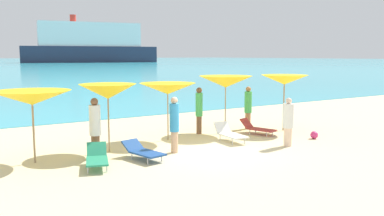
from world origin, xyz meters
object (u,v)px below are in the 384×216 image
at_px(beachgoer_2, 199,109).
at_px(cruise_ship, 91,45).
at_px(umbrella_3, 226,82).
at_px(beachgoer_1, 174,123).
at_px(umbrella_2, 168,89).
at_px(umbrella_4, 284,80).
at_px(beach_ball, 314,135).
at_px(umbrella_0, 32,98).
at_px(beachgoer_3, 95,126).
at_px(umbrella_1, 108,92).
at_px(lounge_chair_1, 143,151).
at_px(lounge_chair_0, 97,158).
at_px(beachgoer_0, 248,106).
at_px(beachgoer_4, 288,121).
at_px(lounge_chair_3, 230,133).
at_px(lounge_chair_2, 257,128).

xyz_separation_m(beachgoer_2, cruise_ship, (53.26, 164.27, 6.66)).
height_order(umbrella_3, beachgoer_2, umbrella_3).
bearing_deg(beachgoer_1, umbrella_2, 56.02).
bearing_deg(umbrella_4, beach_ball, -98.83).
relative_size(umbrella_0, umbrella_4, 0.96).
distance_m(umbrella_2, beachgoer_3, 3.65).
height_order(umbrella_1, umbrella_3, umbrella_3).
distance_m(beachgoer_2, beach_ball, 4.66).
bearing_deg(umbrella_4, cruise_ship, 73.27).
relative_size(umbrella_4, beachgoer_2, 1.25).
distance_m(umbrella_0, umbrella_1, 2.44).
relative_size(umbrella_2, lounge_chair_1, 1.44).
bearing_deg(beachgoer_1, umbrella_0, 154.32).
bearing_deg(lounge_chair_1, umbrella_4, -1.72).
xyz_separation_m(umbrella_1, lounge_chair_0, (-1.05, -1.69, -1.74)).
height_order(beachgoer_0, beachgoer_4, beachgoer_0).
bearing_deg(cruise_ship, beachgoer_2, -98.08).
distance_m(umbrella_0, cruise_ship, 176.05).
distance_m(umbrella_2, lounge_chair_1, 3.49).
distance_m(umbrella_1, beachgoer_1, 2.43).
distance_m(umbrella_1, beachgoer_3, 1.38).
bearing_deg(beachgoer_0, umbrella_2, 55.72).
relative_size(umbrella_3, lounge_chair_0, 1.53).
relative_size(umbrella_4, cruise_ship, 0.04).
xyz_separation_m(umbrella_3, beachgoer_3, (-6.07, -1.24, -1.12)).
xyz_separation_m(beachgoer_0, beachgoer_2, (-2.45, 0.20, 0.05)).
relative_size(lounge_chair_3, beachgoer_3, 0.82).
relative_size(beachgoer_1, cruise_ship, 0.03).
bearing_deg(lounge_chair_0, beachgoer_1, 26.75).
bearing_deg(beachgoer_4, beach_ball, -94.64).
xyz_separation_m(umbrella_1, umbrella_3, (5.38, 0.62, 0.10)).
distance_m(lounge_chair_3, beachgoer_3, 5.18).
height_order(umbrella_1, beachgoer_2, umbrella_1).
relative_size(beachgoer_2, beachgoer_4, 1.11).
bearing_deg(beach_ball, lounge_chair_2, 123.67).
distance_m(lounge_chair_2, beachgoer_4, 2.41).
relative_size(umbrella_4, lounge_chair_0, 1.52).
height_order(umbrella_4, beachgoer_1, umbrella_4).
relative_size(lounge_chair_3, beachgoer_0, 0.84).
relative_size(umbrella_2, beach_ball, 7.84).
height_order(umbrella_1, umbrella_4, umbrella_4).
xyz_separation_m(lounge_chair_1, lounge_chair_2, (5.75, 1.16, 0.00)).
distance_m(lounge_chair_3, beachgoer_2, 2.04).
distance_m(beachgoer_1, beach_ball, 5.86).
xyz_separation_m(umbrella_3, beachgoer_1, (-3.61, -1.94, -1.13)).
distance_m(lounge_chair_0, beachgoer_2, 6.03).
distance_m(umbrella_1, beachgoer_0, 6.88).
distance_m(umbrella_3, lounge_chair_3, 2.57).
distance_m(beachgoer_1, beachgoer_3, 2.56).
bearing_deg(umbrella_2, umbrella_0, -171.47).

